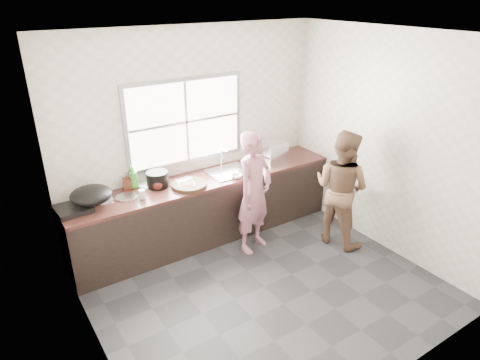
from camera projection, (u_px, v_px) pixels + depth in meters
floor at (264, 287)px, 4.82m from camera, size 3.60×3.20×0.01m
ceiling at (272, 35)px, 3.71m from camera, size 3.60×3.20×0.01m
wall_back at (193, 135)px, 5.49m from camera, size 3.60×0.01×2.70m
wall_left at (84, 228)px, 3.36m from camera, size 0.01×3.20×2.70m
wall_right at (387, 144)px, 5.17m from camera, size 0.01×3.20×2.70m
wall_front at (402, 253)px, 3.05m from camera, size 3.60×0.01×2.70m
cabinet at (207, 209)px, 5.64m from camera, size 3.60×0.62×0.82m
countertop at (206, 180)px, 5.46m from camera, size 3.60×0.64×0.04m
sink at (229, 172)px, 5.63m from camera, size 0.55×0.45×0.02m
faucet at (221, 157)px, 5.72m from camera, size 0.02×0.02×0.30m
window_frame at (185, 122)px, 5.35m from camera, size 1.60×0.05×1.10m
window_glazing at (186, 122)px, 5.33m from camera, size 1.50×0.01×1.00m
woman at (254, 196)px, 5.27m from camera, size 0.62×0.51×1.46m
person_side at (341, 188)px, 5.41m from camera, size 0.74×0.86×1.52m
cutting_board at (189, 185)px, 5.21m from camera, size 0.50×0.50×0.04m
cleaver at (184, 179)px, 5.32m from camera, size 0.23×0.14×0.01m
bowl_mince at (187, 186)px, 5.18m from camera, size 0.25×0.25×0.05m
bowl_crabs at (253, 171)px, 5.58m from camera, size 0.20×0.20×0.06m
bowl_held at (237, 176)px, 5.45m from camera, size 0.23×0.23×0.06m
black_pot at (157, 179)px, 5.19m from camera, size 0.34×0.34×0.19m
plate_food at (148, 185)px, 5.25m from camera, size 0.30×0.30×0.02m
bottle_green at (133, 177)px, 5.14m from camera, size 0.11×0.11×0.29m
bottle_brown_tall at (127, 182)px, 5.11m from camera, size 0.10×0.11×0.19m
bottle_brown_short at (158, 183)px, 5.12m from camera, size 0.16×0.16×0.17m
glass_jar at (142, 194)px, 4.91m from camera, size 0.09×0.09×0.10m
burner at (73, 209)px, 4.64m from camera, size 0.38×0.38×0.05m
wok at (91, 195)px, 4.68m from camera, size 0.55×0.55×0.17m
dish_rack at (273, 152)px, 5.92m from camera, size 0.40×0.31×0.27m
pot_lid_left at (103, 200)px, 4.87m from camera, size 0.28×0.28×0.01m
pot_lid_right at (127, 197)px, 4.95m from camera, size 0.28×0.28×0.01m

